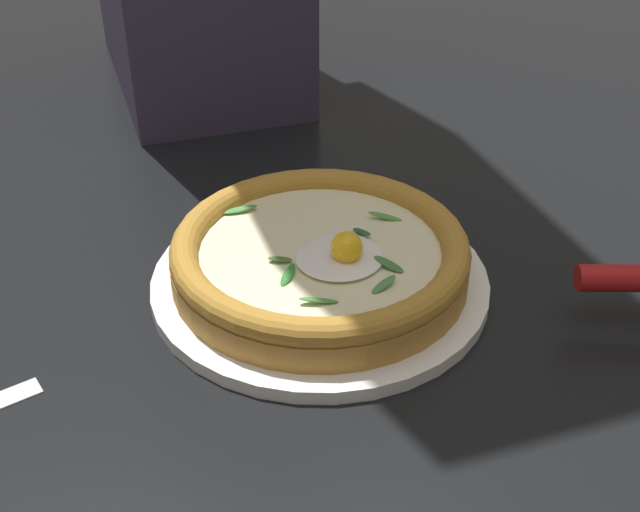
% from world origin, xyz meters
% --- Properties ---
extents(ground_plane, '(2.40, 2.40, 0.03)m').
position_xyz_m(ground_plane, '(0.00, 0.00, -0.01)').
color(ground_plane, black).
rests_on(ground_plane, ground).
extents(pizza_plate, '(0.29, 0.29, 0.01)m').
position_xyz_m(pizza_plate, '(0.02, -0.04, 0.01)').
color(pizza_plate, white).
rests_on(pizza_plate, ground).
extents(pizza, '(0.25, 0.25, 0.05)m').
position_xyz_m(pizza, '(0.02, -0.04, 0.03)').
color(pizza, '#B67E34').
rests_on(pizza, pizza_plate).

